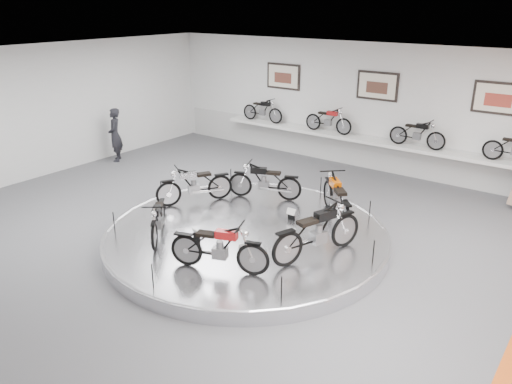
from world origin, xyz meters
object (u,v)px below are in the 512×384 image
Objects in this scene: shelf at (369,141)px; bike_e at (219,247)px; bike_d at (158,218)px; bike_f at (318,231)px; bike_c at (194,184)px; display_platform at (246,236)px; bike_a at (336,198)px; visitor at (115,135)px; bike_b at (265,181)px.

shelf is 8.15m from bike_e.
bike_d is 0.79× the size of bike_f.
bike_d is (0.73, -1.93, -0.06)m from bike_c.
display_platform is at bearing 90.81° from bike_e.
visitor is at bearing 42.93° from bike_a.
bike_e reaches higher than shelf.
bike_a is at bearing 40.70° from visitor.
shelf is (0.00, 6.40, 0.85)m from display_platform.
display_platform is 2.03m from bike_d.
bike_b is at bearing -100.23° from shelf.
bike_b is at bearing 167.69° from bike_c.
bike_f is (1.89, -0.10, 0.71)m from display_platform.
bike_c is at bearing 165.71° from display_platform.
bike_c reaches higher than display_platform.
bike_d reaches higher than display_platform.
visitor is (-8.08, 4.01, 0.11)m from bike_e.
display_platform is 7.78m from visitor.
bike_a is at bearing -74.14° from shelf.
bike_a reaches higher than display_platform.
shelf is at bearing 73.22° from visitor.
shelf is 7.93m from bike_d.
bike_b is at bearing 40.29° from visitor.
bike_b is 0.91× the size of visitor.
bike_a is 1.23× the size of bike_d.
bike_f is at bearing -3.12° from display_platform.
shelf is 6.46× the size of bike_c.
bike_c is 1.01× the size of bike_e.
bike_c reaches higher than bike_d.
shelf is 7.37× the size of bike_d.
display_platform is 3.76× the size of bike_c.
display_platform is 3.37× the size of bike_f.
bike_f is at bearing 32.45° from bike_e.
bike_f reaches higher than bike_b.
bike_a reaches higher than bike_e.
display_platform is 3.48× the size of bike_a.
bike_f is 1.05× the size of visitor.
bike_e is at bearing -85.24° from shelf.
bike_f is (0.57, -1.86, 0.02)m from bike_a.
bike_b reaches higher than shelf.
bike_a is 1.95m from bike_f.
bike_d is at bearing -133.66° from display_platform.
display_platform is at bearing 106.56° from bike_f.
bike_f reaches higher than bike_c.
bike_d is 7.10m from visitor.
bike_c is at bearing 161.79° from bike_d.
bike_a is 0.97× the size of bike_f.
visitor is at bearing 162.83° from display_platform.
bike_d is at bearing -99.76° from shelf.
display_platform is at bearing 97.41° from bike_d.
bike_c is (-3.39, -1.23, -0.04)m from bike_a.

